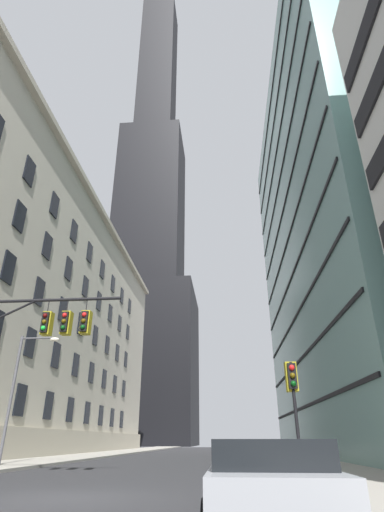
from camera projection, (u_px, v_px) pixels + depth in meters
name	position (u px, v px, depth m)	size (l,w,h in m)	color
ground_plane	(65.00, 501.00, 9.86)	(102.00, 160.00, 0.10)	#28282B
station_building	(12.00, 308.00, 41.58)	(15.18, 65.99, 28.06)	beige
dark_skyscraper	(149.00, 244.00, 125.34)	(29.42, 29.42, 192.75)	black
glass_office_midrise	(366.00, 231.00, 41.75)	(17.33, 39.95, 43.16)	gray
traffic_signal_mast	(37.00, 338.00, 17.13)	(6.63, 0.63, 7.20)	black
traffic_light_near_right	(292.00, 383.00, 14.28)	(0.40, 0.63, 3.83)	black
street_lamppost	(20.00, 383.00, 23.08)	(2.47, 0.32, 7.04)	#47474C
parked_car	(269.00, 483.00, 6.55)	(2.06, 4.37, 1.35)	gray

